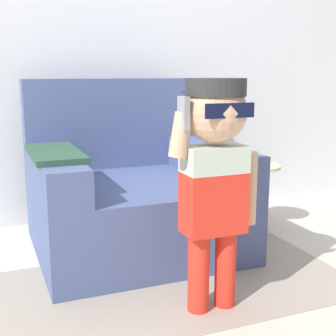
% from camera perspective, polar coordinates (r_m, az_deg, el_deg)
% --- Properties ---
extents(ground_plane, '(10.00, 10.00, 0.00)m').
position_cam_1_polar(ground_plane, '(2.71, -2.99, -10.55)').
color(ground_plane, beige).
extents(wall_back, '(10.00, 0.05, 2.60)m').
position_cam_1_polar(wall_back, '(3.33, -8.14, 16.26)').
color(wall_back, silver).
rests_on(wall_back, ground_plane).
extents(armchair, '(1.14, 1.05, 0.98)m').
position_cam_1_polar(armchair, '(2.77, -4.50, -3.12)').
color(armchair, '#475684').
rests_on(armchair, ground_plane).
extents(person_child, '(0.41, 0.31, 1.00)m').
position_cam_1_polar(person_child, '(1.94, 5.73, 1.00)').
color(person_child, red).
rests_on(person_child, ground_plane).
extents(side_table, '(0.32, 0.32, 0.43)m').
position_cam_1_polar(side_table, '(3.12, 10.57, -2.68)').
color(side_table, beige).
rests_on(side_table, ground_plane).
extents(rug, '(1.69, 0.92, 0.01)m').
position_cam_1_polar(rug, '(2.37, 1.22, -13.86)').
color(rug, '#9E9384').
rests_on(rug, ground_plane).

